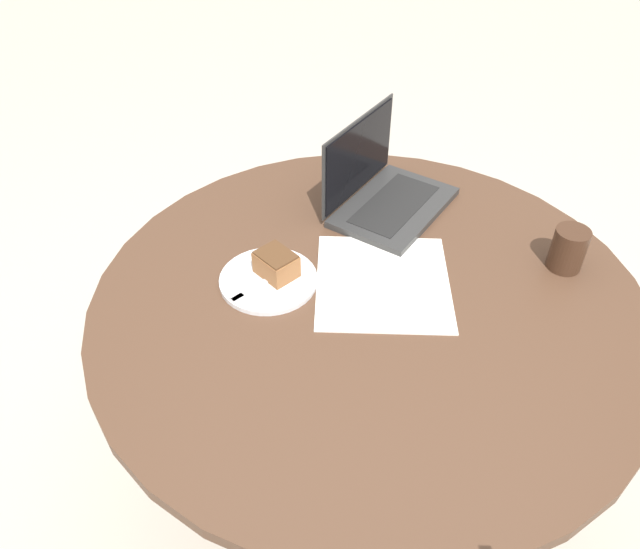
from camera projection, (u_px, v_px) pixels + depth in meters
name	position (u px, v px, depth m)	size (l,w,h in m)	color
ground_plane	(357.00, 481.00, 1.82)	(12.00, 12.00, 0.00)	#B7AD9E
dining_table	(368.00, 338.00, 1.42)	(1.19, 1.19, 0.74)	#4C3323
paper_document	(385.00, 282.00, 1.36)	(0.33, 0.31, 0.00)	white
plate	(270.00, 280.00, 1.36)	(0.21, 0.21, 0.01)	silver
cake_slice	(278.00, 264.00, 1.35)	(0.11, 0.11, 0.06)	brown
fork	(259.00, 286.00, 1.34)	(0.14, 0.13, 0.00)	silver
coffee_glass	(570.00, 249.00, 1.37)	(0.08, 0.08, 0.10)	#3D2619
laptop	(386.00, 193.00, 1.56)	(0.38, 0.34, 0.22)	#2D2D2D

